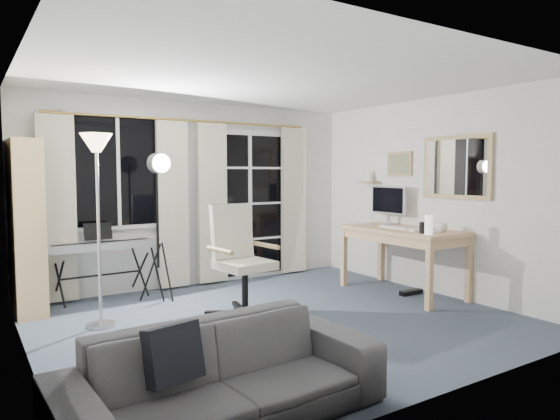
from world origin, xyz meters
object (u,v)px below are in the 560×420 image
at_px(keyboard_piano, 100,247).
at_px(studio_light, 159,181).
at_px(monitor, 388,201).
at_px(mug, 442,226).
at_px(sofa, 224,360).
at_px(desk, 403,237).
at_px(bookshelf, 22,231).
at_px(office_chair, 237,250).
at_px(torchiere_lamp, 97,172).

relative_size(keyboard_piano, studio_light, 0.68).
xyz_separation_m(monitor, mug, (-0.10, -0.95, -0.24)).
bearing_deg(mug, monitor, 84.22).
xyz_separation_m(keyboard_piano, sofa, (-0.04, -3.25, -0.26)).
bearing_deg(desk, sofa, -152.48).
bearing_deg(sofa, desk, 24.79).
height_order(bookshelf, office_chair, bookshelf).
bearing_deg(studio_light, monitor, -23.36).
xyz_separation_m(torchiere_lamp, mug, (3.54, -1.13, -0.62)).
height_order(studio_light, desk, studio_light).
bearing_deg(desk, torchiere_lamp, 169.70).
distance_m(torchiere_lamp, desk, 3.58).
height_order(bookshelf, torchiere_lamp, torchiere_lamp).
bearing_deg(studio_light, torchiere_lamp, -152.57).
distance_m(keyboard_piano, sofa, 3.26).
height_order(office_chair, monitor, monitor).
relative_size(office_chair, sofa, 0.58).
bearing_deg(mug, torchiere_lamp, 162.22).
height_order(bookshelf, keyboard_piano, bookshelf).
height_order(keyboard_piano, mug, mug).
xyz_separation_m(studio_light, office_chair, (0.51, -0.93, -0.72)).
height_order(bookshelf, monitor, bookshelf).
height_order(desk, monitor, monitor).
height_order(desk, mug, mug).
distance_m(keyboard_piano, office_chair, 1.68).
height_order(keyboard_piano, studio_light, studio_light).
height_order(torchiere_lamp, mug, torchiere_lamp).
bearing_deg(bookshelf, keyboard_piano, -3.00).
distance_m(monitor, mug, 0.98).
xyz_separation_m(bookshelf, torchiere_lamp, (0.57, -0.95, 0.62)).
relative_size(studio_light, mug, 13.19).
xyz_separation_m(torchiere_lamp, office_chair, (1.31, -0.35, -0.81)).
height_order(studio_light, office_chair, studio_light).
bearing_deg(monitor, keyboard_piano, 162.13).
bearing_deg(mug, sofa, -160.54).
bearing_deg(mug, office_chair, 160.71).
bearing_deg(torchiere_lamp, desk, -10.45).
xyz_separation_m(keyboard_piano, studio_light, (0.58, -0.35, 0.75)).
bearing_deg(sofa, studio_light, 75.33).
relative_size(bookshelf, studio_light, 1.05).
distance_m(torchiere_lamp, keyboard_piano, 1.28).
xyz_separation_m(bookshelf, office_chair, (1.87, -1.30, -0.19)).
distance_m(torchiere_lamp, studio_light, 0.99).
xyz_separation_m(office_chair, desk, (2.13, -0.28, 0.02)).
bearing_deg(keyboard_piano, torchiere_lamp, -105.67).
bearing_deg(office_chair, studio_light, 112.35).
distance_m(torchiere_lamp, office_chair, 1.58).
xyz_separation_m(office_chair, mug, (2.23, -0.78, 0.19)).
bearing_deg(torchiere_lamp, office_chair, -15.13).
height_order(studio_light, mug, studio_light).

